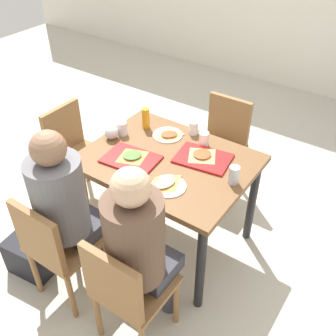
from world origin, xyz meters
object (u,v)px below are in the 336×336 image
main_table (168,171)px  condiment_bottle (146,118)px  person_in_brown_jacket (139,243)px  tray_red_near (131,159)px  chair_left_end (74,148)px  paper_plate_near_edge (169,186)px  plastic_cup_d (204,139)px  person_in_red (65,203)px  tray_red_far (203,158)px  handbag (28,259)px  chair_near_right (126,289)px  pizza_slice_d (165,183)px  soda_can (234,175)px  pizza_slice_a (132,156)px  plastic_cup_a (193,128)px  foil_bundle (112,132)px  plastic_cup_b (137,183)px  pizza_slice_b (202,155)px  pizza_slice_c (169,135)px  paper_plate_center (168,135)px  plastic_cup_c (122,128)px  chair_far_side (222,139)px  chair_near_left (55,245)px

main_table → condiment_bottle: (-0.37, 0.24, 0.18)m
person_in_brown_jacket → tray_red_near: size_ratio=3.50×
chair_left_end → tray_red_near: size_ratio=2.36×
chair_left_end → condiment_bottle: (0.58, 0.24, 0.36)m
paper_plate_near_edge → plastic_cup_d: size_ratio=2.20×
person_in_red → tray_red_far: person_in_red is taller
tray_red_near → handbag: size_ratio=1.12×
chair_near_right → person_in_brown_jacket: 0.28m
pizza_slice_d → main_table: bearing=120.7°
soda_can → main_table: bearing=-177.4°
chair_left_end → pizza_slice_a: chair_left_end is taller
plastic_cup_a → foil_bundle: (-0.45, -0.39, 0.00)m
chair_near_right → plastic_cup_b: bearing=119.4°
main_table → pizza_slice_b: bearing=37.8°
person_in_red → plastic_cup_a: 1.08m
pizza_slice_a → plastic_cup_a: plastic_cup_a is taller
person_in_brown_jacket → pizza_slice_c: person_in_brown_jacket is taller
chair_near_right → paper_plate_near_edge: chair_near_right is taller
chair_near_right → main_table: bearing=109.0°
tray_red_near → pizza_slice_d: 0.35m
tray_red_far → paper_plate_center: 0.38m
main_table → condiment_bottle: bearing=146.9°
pizza_slice_a → handbag: 1.06m
paper_plate_center → soda_can: soda_can is taller
paper_plate_near_edge → plastic_cup_c: (-0.62, 0.30, 0.05)m
plastic_cup_d → chair_left_end: bearing=-165.1°
chair_far_side → tray_red_near: chair_far_side is taller
person_in_brown_jacket → tray_red_far: (-0.08, 0.81, 0.04)m
tray_red_near → plastic_cup_d: 0.53m
chair_near_left → pizza_slice_b: chair_near_left is taller
person_in_red → paper_plate_center: size_ratio=5.72×
plastic_cup_d → plastic_cup_c: bearing=-158.9°
chair_near_left → pizza_slice_d: (0.42, 0.58, 0.30)m
plastic_cup_c → tray_red_far: bearing=5.7°
plastic_cup_b → pizza_slice_b: bearing=73.2°
person_in_brown_jacket → paper_plate_center: bearing=116.2°
tray_red_far → pizza_slice_c: pizza_slice_c is taller
plastic_cup_c → foil_bundle: same height
chair_left_end → person_in_red: (0.66, -0.68, 0.25)m
chair_left_end → pizza_slice_c: 0.88m
main_table → chair_left_end: (-0.95, 0.00, -0.18)m
plastic_cup_b → foil_bundle: 0.61m
handbag → plastic_cup_c: bearing=78.6°
pizza_slice_c → handbag: (-0.48, -1.06, -0.66)m
plastic_cup_a → plastic_cup_d: (0.14, -0.09, 0.00)m
chair_far_side → plastic_cup_c: 0.94m
paper_plate_near_edge → soda_can: bearing=40.1°
tray_red_near → foil_bundle: (-0.28, 0.13, 0.04)m
paper_plate_center → paper_plate_near_edge: size_ratio=1.00×
chair_near_left → chair_left_end: 1.05m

